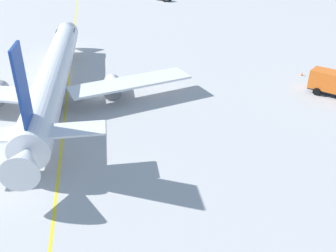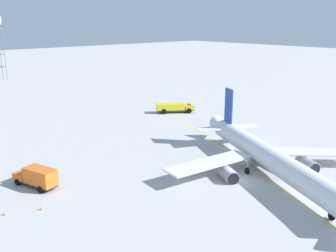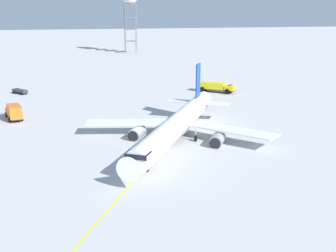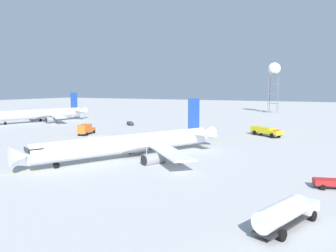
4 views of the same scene
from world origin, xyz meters
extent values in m
plane|color=#B2B2B2|center=(0.00, 0.00, 0.00)|extent=(600.00, 600.00, 0.00)
cylinder|color=white|center=(5.97, -2.42, 2.88)|extent=(20.16, 35.94, 3.63)
cone|color=white|center=(-3.01, -20.66, 2.88)|extent=(4.42, 4.21, 3.44)
cone|color=white|center=(15.09, 16.10, 3.18)|extent=(4.53, 4.95, 3.08)
cube|color=black|center=(-2.04, -18.69, 3.70)|extent=(3.83, 3.51, 0.70)
ellipsoid|color=slate|center=(6.82, -0.70, 1.88)|extent=(9.01, 13.80, 1.99)
cube|color=#193D93|center=(13.41, 12.69, 8.06)|extent=(1.63, 2.98, 6.73)
cube|color=white|center=(16.64, 11.10, 3.61)|extent=(6.30, 4.87, 0.20)
cube|color=white|center=(10.18, 14.28, 3.61)|extent=(6.30, 4.87, 0.20)
cube|color=white|center=(15.80, -4.09, 2.25)|extent=(13.83, 13.74, 0.28)
cube|color=white|center=(-1.35, 4.35, 2.25)|extent=(15.89, 6.05, 0.28)
cylinder|color=gray|center=(12.80, -4.92, 0.88)|extent=(3.80, 4.64, 2.23)
cylinder|color=black|center=(11.88, -6.80, 0.88)|extent=(1.77, 0.97, 1.90)
cylinder|color=gray|center=(-0.18, 1.47, 0.88)|extent=(3.80, 4.64, 2.23)
cylinder|color=black|center=(-1.10, -0.41, 0.88)|extent=(1.77, 0.97, 1.90)
cylinder|color=#9EA0A5|center=(-0.45, -15.46, 1.40)|extent=(0.20, 0.20, 1.70)
cylinder|color=black|center=(-0.45, -15.46, 0.55)|extent=(0.76, 1.12, 1.10)
cylinder|color=#9EA0A5|center=(9.70, -2.12, 1.40)|extent=(0.20, 0.20, 1.70)
cylinder|color=black|center=(9.70, -2.12, 0.55)|extent=(0.76, 1.12, 1.10)
cylinder|color=#9EA0A5|center=(3.93, 0.72, 1.40)|extent=(0.20, 0.20, 1.70)
cylinder|color=black|center=(3.93, 0.72, 0.55)|extent=(0.76, 1.12, 1.10)
cube|color=#232326|center=(-25.91, 46.10, 0.42)|extent=(4.08, 3.98, 0.20)
cube|color=#2D333D|center=(-27.00, 47.14, 0.87)|extent=(2.08, 2.09, 0.70)
cube|color=black|center=(-27.39, 47.51, 0.97)|extent=(1.02, 1.06, 0.39)
cube|color=#2D333D|center=(-25.37, 45.59, 0.82)|extent=(3.18, 3.14, 0.60)
cylinder|color=black|center=(-27.57, 46.54, 0.32)|extent=(0.66, 0.64, 0.64)
cylinder|color=black|center=(-26.43, 47.74, 0.32)|extent=(0.66, 0.64, 0.64)
cylinder|color=black|center=(-25.49, 44.55, 0.32)|extent=(0.66, 0.64, 0.64)
cylinder|color=black|center=(-24.34, 45.75, 0.32)|extent=(0.66, 0.64, 0.64)
cube|color=#232326|center=(-23.71, 19.31, 0.60)|extent=(4.09, 7.88, 0.20)
cube|color=orange|center=(-24.45, 21.87, 1.20)|extent=(2.97, 2.87, 1.00)
cube|color=black|center=(-24.74, 22.87, 1.35)|extent=(1.98, 0.64, 0.56)
cube|color=orange|center=(-23.37, 18.12, 1.90)|extent=(3.76, 5.60, 2.40)
cylinder|color=black|center=(-25.62, 21.53, 0.50)|extent=(0.55, 1.04, 1.00)
cylinder|color=black|center=(-23.28, 22.21, 0.50)|extent=(0.55, 1.04, 1.00)
cylinder|color=black|center=(-24.20, 16.64, 0.50)|extent=(0.55, 1.04, 1.00)
cylinder|color=black|center=(-21.87, 17.31, 0.50)|extent=(0.55, 1.04, 1.00)
cube|color=#232326|center=(24.59, 39.83, 0.80)|extent=(9.62, 7.70, 0.20)
cube|color=yellow|center=(27.77, 37.59, 1.50)|extent=(3.49, 3.55, 1.20)
cube|color=black|center=(28.67, 36.96, 1.68)|extent=(1.35, 1.87, 0.67)
cube|color=yellow|center=(23.53, 40.58, 1.70)|extent=(7.72, 6.53, 1.60)
cube|color=red|center=(27.77, 37.59, 2.20)|extent=(1.56, 1.87, 0.16)
cylinder|color=black|center=(28.26, 38.87, 0.70)|extent=(1.31, 1.03, 1.40)
cylinder|color=black|center=(26.74, 36.70, 0.70)|extent=(1.31, 1.03, 1.40)
cylinder|color=black|center=(22.69, 42.79, 0.70)|extent=(1.31, 1.03, 1.40)
cylinder|color=black|center=(21.16, 40.62, 0.70)|extent=(1.31, 1.03, 1.40)
cylinder|color=slate|center=(13.32, 136.69, 10.36)|extent=(0.24, 0.24, 20.72)
cylinder|color=slate|center=(8.45, 136.69, 10.36)|extent=(0.24, 0.24, 20.72)
cylinder|color=slate|center=(8.45, 131.83, 10.36)|extent=(0.24, 0.24, 20.72)
cylinder|color=slate|center=(13.32, 131.83, 10.36)|extent=(0.24, 0.24, 20.72)
cube|color=slate|center=(10.88, 134.26, 5.18)|extent=(5.06, 5.06, 0.16)
cube|color=slate|center=(10.88, 134.26, 10.36)|extent=(5.06, 5.06, 0.16)
cube|color=slate|center=(10.88, 134.26, 15.54)|extent=(5.06, 5.06, 0.16)
cube|color=slate|center=(10.88, 134.26, 20.87)|extent=(5.66, 5.66, 0.30)
cube|color=yellow|center=(4.16, -3.36, 0.00)|extent=(63.74, 142.84, 0.01)
camera|label=1|loc=(19.84, 42.86, 19.65)|focal=39.67mm
camera|label=2|loc=(-44.69, -33.63, 24.24)|focal=40.90mm
camera|label=3|loc=(-8.15, -79.37, 24.31)|focal=50.85mm
camera|label=4|loc=(41.89, -56.31, 13.79)|focal=35.25mm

